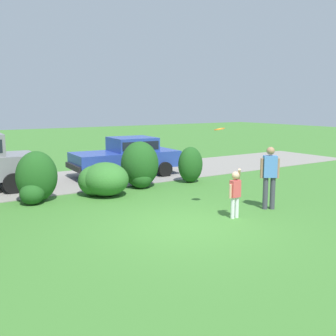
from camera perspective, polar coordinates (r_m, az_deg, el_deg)
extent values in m
plane|color=#3D752D|center=(9.85, 2.65, -8.15)|extent=(80.00, 80.00, 0.00)
cube|color=gray|center=(15.97, -12.64, -1.64)|extent=(28.00, 4.40, 0.02)
ellipsoid|color=#1E511C|center=(12.71, -17.92, -1.14)|extent=(1.22, 1.03, 1.52)
ellipsoid|color=#1E511C|center=(12.46, -18.53, -3.45)|extent=(0.70, 0.70, 0.63)
ellipsoid|color=#33702B|center=(13.05, -8.74, -1.55)|extent=(1.43, 1.59, 1.07)
ellipsoid|color=#33702B|center=(13.16, -10.20, -1.74)|extent=(1.07, 1.07, 0.96)
ellipsoid|color=#1E511C|center=(14.23, -3.98, 0.52)|extent=(1.33, 1.29, 1.61)
ellipsoid|color=#1E511C|center=(14.09, -3.79, -1.47)|extent=(0.76, 0.76, 0.69)
ellipsoid|color=#1E511C|center=(15.10, 3.16, 0.48)|extent=(0.97, 0.79, 1.33)
cube|color=#28429E|center=(16.48, -6.00, 1.22)|extent=(4.33, 2.15, 0.64)
cube|color=#28429E|center=(16.54, -5.04, 3.35)|extent=(1.80, 1.74, 0.56)
cube|color=black|center=(16.54, -5.04, 3.35)|extent=(1.66, 1.75, 0.34)
cylinder|color=black|center=(15.20, -9.07, -0.96)|extent=(0.61, 0.26, 0.60)
cylinder|color=black|center=(16.95, -11.29, 0.01)|extent=(0.61, 0.26, 0.60)
cylinder|color=black|center=(16.27, -0.45, -0.19)|extent=(0.61, 0.26, 0.60)
cylinder|color=black|center=(17.92, -3.36, 0.65)|extent=(0.61, 0.26, 0.60)
cube|color=black|center=(15.79, -13.13, 0.10)|extent=(0.25, 1.75, 0.20)
cube|color=black|center=(17.46, 0.46, 1.18)|extent=(0.25, 1.75, 0.20)
cylinder|color=black|center=(14.11, -20.81, -2.05)|extent=(0.70, 0.27, 0.68)
cylinder|color=black|center=(15.94, -21.83, -0.89)|extent=(0.70, 0.27, 0.68)
cube|color=black|center=(15.12, -18.05, -0.19)|extent=(0.26, 1.75, 0.20)
cylinder|color=white|center=(10.54, 9.05, -5.55)|extent=(0.10, 0.10, 0.55)
cylinder|color=white|center=(10.63, 9.62, -5.44)|extent=(0.10, 0.10, 0.55)
cube|color=#DB4C4C|center=(10.47, 9.40, -2.87)|extent=(0.26, 0.17, 0.44)
sphere|color=tan|center=(10.41, 9.45, -1.04)|extent=(0.20, 0.20, 0.20)
cylinder|color=tan|center=(10.56, 9.91, -1.02)|extent=(0.20, 0.23, 0.39)
cylinder|color=tan|center=(10.38, 8.73, -3.24)|extent=(0.07, 0.07, 0.36)
cylinder|color=orange|center=(10.99, 7.21, 5.44)|extent=(0.28, 0.28, 0.09)
cylinder|color=yellow|center=(10.99, 7.21, 5.46)|extent=(0.16, 0.16, 0.06)
cylinder|color=#3F3F4C|center=(11.65, 14.44, -3.44)|extent=(0.14, 0.14, 0.90)
cylinder|color=#3F3F4C|center=(11.61, 13.48, -3.45)|extent=(0.14, 0.14, 0.90)
cube|color=#4C7FCC|center=(11.49, 14.10, 0.21)|extent=(0.42, 0.38, 0.60)
sphere|color=#A37556|center=(11.44, 14.19, 2.34)|extent=(0.22, 0.22, 0.22)
cylinder|color=#A37556|center=(11.55, 15.15, -0.04)|extent=(0.09, 0.09, 0.55)
cylinder|color=#A37556|center=(11.45, 13.02, -0.03)|extent=(0.09, 0.09, 0.55)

